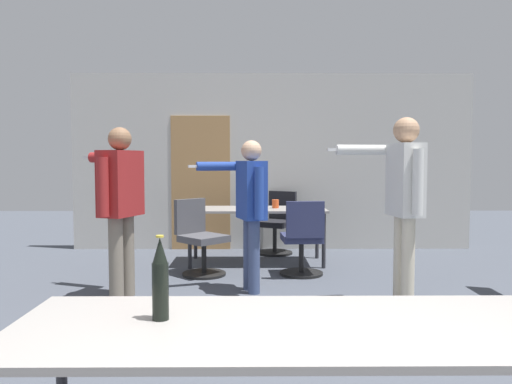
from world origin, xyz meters
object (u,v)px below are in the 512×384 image
office_chair_mid_tucked (302,241)px  office_chair_side_rolled (277,225)px  office_chair_far_right (200,240)px  person_near_casual (404,192)px  person_far_watching (120,196)px  person_left_plaid (250,201)px  drink_cup (275,204)px  beer_bottle (160,280)px

office_chair_mid_tucked → office_chair_side_rolled: office_chair_side_rolled is taller
office_chair_far_right → office_chair_mid_tucked: (1.22, -0.10, 0.00)m
person_near_casual → person_far_watching: bearing=74.7°
office_chair_side_rolled → person_left_plaid: bearing=109.5°
person_far_watching → drink_cup: 2.36m
office_chair_far_right → drink_cup: (0.94, 0.68, 0.38)m
person_left_plaid → beer_bottle: person_left_plaid is taller
office_chair_side_rolled → beer_bottle: 5.43m
person_far_watching → drink_cup: bearing=-23.7°
office_chair_mid_tucked → office_chair_side_rolled: bearing=95.0°
person_left_plaid → office_chair_mid_tucked: size_ratio=1.74×
person_left_plaid → person_near_casual: 1.53m
person_left_plaid → office_chair_far_right: 1.14m
beer_bottle → drink_cup: size_ratio=3.00×
person_far_watching → beer_bottle: person_far_watching is taller
beer_bottle → drink_cup: beer_bottle is taller
person_far_watching → office_chair_side_rolled: size_ratio=1.87×
person_near_casual → person_left_plaid: bearing=60.3°
office_chair_mid_tucked → person_far_watching: bearing=-157.8°
person_far_watching → office_chair_far_right: (0.68, 1.02, -0.60)m
person_near_casual → person_far_watching: (-2.71, 0.34, -0.07)m
office_chair_mid_tucked → drink_cup: 0.91m
person_near_casual → office_chair_far_right: person_near_casual is taller
office_chair_far_right → office_chair_mid_tucked: bearing=130.1°
person_left_plaid → office_chair_far_right: size_ratio=1.75×
person_near_casual → office_chair_side_rolled: bearing=12.4°
person_near_casual → office_chair_mid_tucked: (-0.80, 1.26, -0.67)m
office_chair_side_rolled → drink_cup: (-0.06, -0.70, 0.37)m
office_chair_far_right → beer_bottle: (0.26, -3.98, 0.48)m
office_chair_side_rolled → drink_cup: bearing=114.5°
office_chair_far_right → office_chair_side_rolled: size_ratio=0.99×
beer_bottle → drink_cup: (0.68, 4.66, -0.10)m
office_chair_far_right → person_far_watching: bearing=11.2°
person_far_watching → drink_cup: size_ratio=14.97×
office_chair_mid_tucked → drink_cup: size_ratio=7.98×
person_far_watching → office_chair_far_right: person_far_watching is taller
office_chair_far_right → beer_bottle: bearing=48.6°
person_far_watching → office_chair_far_right: 1.37m
office_chair_mid_tucked → drink_cup: bearing=106.6°
person_far_watching → beer_bottle: size_ratio=4.99×
office_chair_mid_tucked → office_chair_side_rolled: 1.50m
person_left_plaid → office_chair_side_rolled: 2.28m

